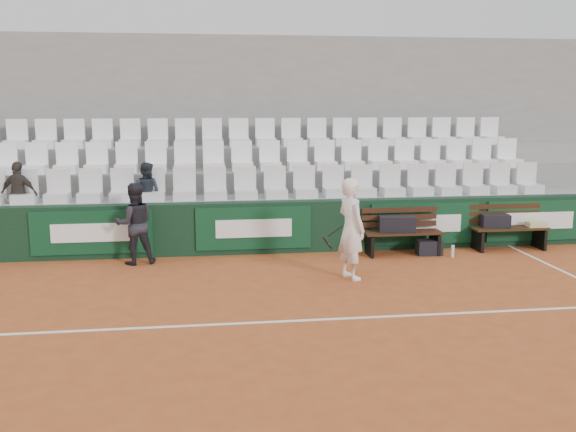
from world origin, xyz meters
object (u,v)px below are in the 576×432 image
object	(u,v)px
spectator_c	(146,170)
sports_bag_right	(496,221)
spectator_b	(17,170)
bench_right	(509,238)
ball_kid	(135,224)
tennis_player	(351,229)
water_bottle_near	(356,249)
water_bottle_far	(453,251)
sports_bag_ground	(429,247)
sports_bag_left	(397,224)
bench_left	(402,243)

from	to	relation	value
spectator_c	sports_bag_right	bearing A→B (deg)	-165.02
spectator_b	sports_bag_right	bearing A→B (deg)	-168.71
bench_right	sports_bag_right	size ratio (longest dim) A/B	2.79
bench_right	spectator_c	bearing A→B (deg)	172.67
ball_kid	tennis_player	bearing A→B (deg)	145.43
bench_right	ball_kid	xyz separation A→B (m)	(-7.23, -0.14, 0.51)
tennis_player	spectator_c	bearing A→B (deg)	143.96
bench_right	water_bottle_near	size ratio (longest dim) A/B	5.92
water_bottle_far	ball_kid	xyz separation A→B (m)	(-5.88, 0.32, 0.62)
sports_bag_ground	water_bottle_near	distance (m)	1.41
water_bottle_near	sports_bag_left	bearing A→B (deg)	-4.86
bench_right	sports_bag_ground	distance (m)	1.74
water_bottle_near	tennis_player	size ratio (longest dim) A/B	0.15
bench_right	water_bottle_near	bearing A→B (deg)	-178.89
tennis_player	ball_kid	world-z (taller)	tennis_player
sports_bag_left	ball_kid	world-z (taller)	ball_kid
bench_left	sports_bag_left	bearing A→B (deg)	177.68
sports_bag_right	sports_bag_ground	world-z (taller)	sports_bag_right
sports_bag_ground	bench_left	bearing A→B (deg)	169.75
bench_left	tennis_player	size ratio (longest dim) A/B	0.89
sports_bag_left	bench_right	bearing A→B (deg)	3.14
tennis_player	ball_kid	xyz separation A→B (m)	(-3.63, 1.48, -0.10)
bench_right	sports_bag_left	world-z (taller)	sports_bag_left
tennis_player	sports_bag_ground	bearing A→B (deg)	36.76
spectator_c	sports_bag_left	bearing A→B (deg)	-170.02
water_bottle_near	ball_kid	bearing A→B (deg)	-178.84
bench_right	ball_kid	distance (m)	7.25
water_bottle_far	spectator_b	world-z (taller)	spectator_b
sports_bag_left	sports_bag_ground	world-z (taller)	sports_bag_left
bench_left	spectator_c	bearing A→B (deg)	167.88
sports_bag_right	spectator_b	distance (m)	9.28
ball_kid	spectator_c	distance (m)	1.37
ball_kid	spectator_c	xyz separation A→B (m)	(0.14, 1.06, 0.86)
sports_bag_right	sports_bag_left	bearing A→B (deg)	-175.51
bench_left	sports_bag_left	size ratio (longest dim) A/B	2.19
bench_right	tennis_player	bearing A→B (deg)	-155.71
sports_bag_left	water_bottle_near	size ratio (longest dim) A/B	2.70
bench_right	sports_bag_right	bearing A→B (deg)	173.14
sports_bag_ground	water_bottle_far	world-z (taller)	sports_bag_ground
sports_bag_right	tennis_player	size ratio (longest dim) A/B	0.32
tennis_player	spectator_b	distance (m)	6.43
spectator_b	sports_bag_ground	bearing A→B (deg)	-171.60
sports_bag_right	water_bottle_far	bearing A→B (deg)	-155.04
spectator_c	water_bottle_near	bearing A→B (deg)	-171.47
sports_bag_left	sports_bag_right	bearing A→B (deg)	4.49
bench_left	spectator_b	bearing A→B (deg)	171.78
sports_bag_left	water_bottle_far	world-z (taller)	sports_bag_left
sports_bag_right	water_bottle_near	bearing A→B (deg)	-178.10
bench_right	bench_left	bearing A→B (deg)	-176.60
sports_bag_left	sports_bag_ground	distance (m)	0.77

